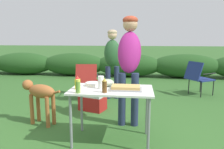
{
  "coord_description": "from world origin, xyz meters",
  "views": [
    {
      "loc": [
        0.35,
        -2.82,
        1.44
      ],
      "look_at": [
        -0.02,
        0.26,
        0.89
      ],
      "focal_mm": 35.0,
      "sensor_mm": 36.0,
      "label": 1
    }
  ],
  "objects_px": {
    "standing_person_in_gray_fleece": "(129,56)",
    "folding_table": "(111,94)",
    "mustard_bottle": "(78,83)",
    "standing_person_in_navy_coat": "(112,57)",
    "camp_chair_green_behind_table": "(198,76)",
    "relish_jar": "(78,86)",
    "dog": "(40,94)",
    "camp_chair_near_hedge": "(87,79)",
    "paper_cup_stack": "(101,82)",
    "food_tray": "(126,88)",
    "cooler_box": "(93,101)",
    "beer_bottle": "(104,86)",
    "plate_stack": "(93,84)",
    "mixing_bowl": "(107,83)"
  },
  "relations": [
    {
      "from": "folding_table",
      "to": "standing_person_in_navy_coat",
      "type": "relative_size",
      "value": 0.69
    },
    {
      "from": "beer_bottle",
      "to": "standing_person_in_gray_fleece",
      "type": "distance_m",
      "value": 0.98
    },
    {
      "from": "food_tray",
      "to": "beer_bottle",
      "type": "relative_size",
      "value": 2.25
    },
    {
      "from": "standing_person_in_gray_fleece",
      "to": "cooler_box",
      "type": "xyz_separation_m",
      "value": [
        -0.73,
        0.54,
        -0.94
      ]
    },
    {
      "from": "standing_person_in_gray_fleece",
      "to": "folding_table",
      "type": "bearing_deg",
      "value": -105.36
    },
    {
      "from": "paper_cup_stack",
      "to": "relish_jar",
      "type": "bearing_deg",
      "value": -132.42
    },
    {
      "from": "folding_table",
      "to": "standing_person_in_navy_coat",
      "type": "bearing_deg",
      "value": 96.47
    },
    {
      "from": "cooler_box",
      "to": "plate_stack",
      "type": "bearing_deg",
      "value": -58.73
    },
    {
      "from": "cooler_box",
      "to": "mixing_bowl",
      "type": "bearing_deg",
      "value": -48.67
    },
    {
      "from": "relish_jar",
      "to": "plate_stack",
      "type": "bearing_deg",
      "value": 77.01
    },
    {
      "from": "dog",
      "to": "camp_chair_green_behind_table",
      "type": "bearing_deg",
      "value": -35.97
    },
    {
      "from": "relish_jar",
      "to": "camp_chair_near_hedge",
      "type": "height_order",
      "value": "relish_jar"
    },
    {
      "from": "standing_person_in_navy_coat",
      "to": "beer_bottle",
      "type": "bearing_deg",
      "value": -99.04
    },
    {
      "from": "folding_table",
      "to": "dog",
      "type": "height_order",
      "value": "folding_table"
    },
    {
      "from": "relish_jar",
      "to": "standing_person_in_navy_coat",
      "type": "height_order",
      "value": "standing_person_in_navy_coat"
    },
    {
      "from": "standing_person_in_navy_coat",
      "to": "camp_chair_green_behind_table",
      "type": "xyz_separation_m",
      "value": [
        2.05,
        0.53,
        -0.51
      ]
    },
    {
      "from": "folding_table",
      "to": "camp_chair_green_behind_table",
      "type": "xyz_separation_m",
      "value": [
        1.82,
        2.63,
        -0.2
      ]
    },
    {
      "from": "dog",
      "to": "paper_cup_stack",
      "type": "bearing_deg",
      "value": -93.9
    },
    {
      "from": "beer_bottle",
      "to": "dog",
      "type": "bearing_deg",
      "value": 150.9
    },
    {
      "from": "folding_table",
      "to": "camp_chair_near_hedge",
      "type": "distance_m",
      "value": 2.09
    },
    {
      "from": "mixing_bowl",
      "to": "relish_jar",
      "type": "height_order",
      "value": "relish_jar"
    },
    {
      "from": "relish_jar",
      "to": "camp_chair_green_behind_table",
      "type": "relative_size",
      "value": 0.2
    },
    {
      "from": "relish_jar",
      "to": "dog",
      "type": "bearing_deg",
      "value": 139.84
    },
    {
      "from": "beer_bottle",
      "to": "standing_person_in_navy_coat",
      "type": "height_order",
      "value": "standing_person_in_navy_coat"
    },
    {
      "from": "food_tray",
      "to": "paper_cup_stack",
      "type": "relative_size",
      "value": 2.44
    },
    {
      "from": "paper_cup_stack",
      "to": "standing_person_in_gray_fleece",
      "type": "distance_m",
      "value": 0.83
    },
    {
      "from": "food_tray",
      "to": "cooler_box",
      "type": "bearing_deg",
      "value": 119.68
    },
    {
      "from": "camp_chair_green_behind_table",
      "to": "paper_cup_stack",
      "type": "bearing_deg",
      "value": -68.44
    },
    {
      "from": "mustard_bottle",
      "to": "dog",
      "type": "height_order",
      "value": "mustard_bottle"
    },
    {
      "from": "relish_jar",
      "to": "standing_person_in_navy_coat",
      "type": "bearing_deg",
      "value": 86.4
    },
    {
      "from": "mustard_bottle",
      "to": "dog",
      "type": "distance_m",
      "value": 0.99
    },
    {
      "from": "folding_table",
      "to": "camp_chair_near_hedge",
      "type": "xyz_separation_m",
      "value": [
        -0.79,
        1.93,
        -0.2
      ]
    },
    {
      "from": "beer_bottle",
      "to": "mustard_bottle",
      "type": "bearing_deg",
      "value": 159.96
    },
    {
      "from": "food_tray",
      "to": "relish_jar",
      "type": "relative_size",
      "value": 2.46
    },
    {
      "from": "standing_person_in_navy_coat",
      "to": "food_tray",
      "type": "bearing_deg",
      "value": -91.88
    },
    {
      "from": "folding_table",
      "to": "food_tray",
      "type": "height_order",
      "value": "food_tray"
    },
    {
      "from": "standing_person_in_gray_fleece",
      "to": "cooler_box",
      "type": "distance_m",
      "value": 1.31
    },
    {
      "from": "folding_table",
      "to": "mustard_bottle",
      "type": "relative_size",
      "value": 6.23
    },
    {
      "from": "paper_cup_stack",
      "to": "camp_chair_near_hedge",
      "type": "relative_size",
      "value": 0.21
    },
    {
      "from": "food_tray",
      "to": "camp_chair_near_hedge",
      "type": "bearing_deg",
      "value": 116.74
    },
    {
      "from": "mustard_bottle",
      "to": "dog",
      "type": "relative_size",
      "value": 0.23
    },
    {
      "from": "food_tray",
      "to": "mixing_bowl",
      "type": "height_order",
      "value": "mixing_bowl"
    },
    {
      "from": "relish_jar",
      "to": "standing_person_in_navy_coat",
      "type": "xyz_separation_m",
      "value": [
        0.15,
        2.36,
        0.15
      ]
    },
    {
      "from": "paper_cup_stack",
      "to": "food_tray",
      "type": "bearing_deg",
      "value": -4.8
    },
    {
      "from": "mustard_bottle",
      "to": "relish_jar",
      "type": "distance_m",
      "value": 0.22
    },
    {
      "from": "paper_cup_stack",
      "to": "relish_jar",
      "type": "relative_size",
      "value": 1.01
    },
    {
      "from": "paper_cup_stack",
      "to": "plate_stack",
      "type": "bearing_deg",
      "value": 132.95
    },
    {
      "from": "beer_bottle",
      "to": "relish_jar",
      "type": "height_order",
      "value": "beer_bottle"
    },
    {
      "from": "cooler_box",
      "to": "camp_chair_near_hedge",
      "type": "bearing_deg",
      "value": 129.67
    },
    {
      "from": "paper_cup_stack",
      "to": "cooler_box",
      "type": "xyz_separation_m",
      "value": [
        -0.38,
        1.24,
        -0.66
      ]
    }
  ]
}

